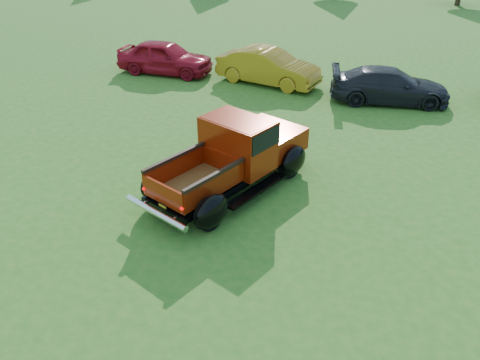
% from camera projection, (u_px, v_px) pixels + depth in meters
% --- Properties ---
extents(ground, '(120.00, 120.00, 0.00)m').
position_uv_depth(ground, '(243.00, 227.00, 10.22)').
color(ground, '#275D1A').
rests_on(ground, ground).
extents(pickup_truck, '(3.52, 4.98, 1.74)m').
position_uv_depth(pickup_truck, '(238.00, 154.00, 11.42)').
color(pickup_truck, black).
rests_on(pickup_truck, ground).
extents(show_car_red, '(3.97, 1.64, 1.34)m').
position_uv_depth(show_car_red, '(165.00, 57.00, 19.30)').
color(show_car_red, maroon).
rests_on(show_car_red, ground).
extents(show_car_yellow, '(4.25, 2.20, 1.33)m').
position_uv_depth(show_car_yellow, '(268.00, 67.00, 18.14)').
color(show_car_yellow, '#AA7816').
rests_on(show_car_yellow, ground).
extents(show_car_grey, '(4.35, 2.38, 1.19)m').
position_uv_depth(show_car_grey, '(390.00, 86.00, 16.46)').
color(show_car_grey, black).
rests_on(show_car_grey, ground).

